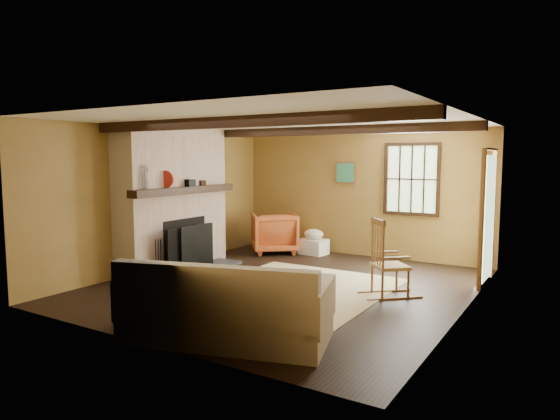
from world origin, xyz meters
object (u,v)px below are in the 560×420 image
Objects in this scene: sofa at (226,312)px; armchair at (274,233)px; fireplace at (174,204)px; rocking_chair at (387,263)px; laundry_basket at (314,247)px.

armchair is at bearing 99.57° from sofa.
fireplace is at bearing 124.79° from sofa.
fireplace is 2.22× the size of rocking_chair.
fireplace is 3.70m from sofa.
laundry_basket is at bearing 159.05° from armchair.
rocking_chair is 3.10m from laundry_basket.
laundry_basket is (-2.25, 2.12, -0.31)m from rocking_chair.
sofa is 4.64× the size of laundry_basket.
laundry_basket is at bearing 58.75° from fireplace.
sofa is (-0.85, -2.49, -0.15)m from rocking_chair.
laundry_basket is 0.57× the size of armchair.
fireplace is 1.04× the size of sofa.
rocking_chair is 1.23× the size of armchair.
rocking_chair reaches higher than armchair.
laundry_basket is 0.83m from armchair.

